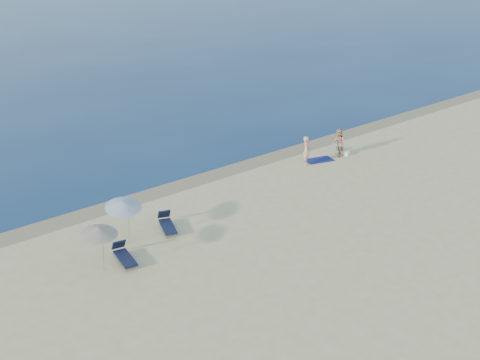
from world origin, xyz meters
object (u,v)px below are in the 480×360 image
at_px(person_left, 306,151).
at_px(umbrella_near, 123,205).
at_px(person_right, 338,143).
at_px(blue_cooler, 339,149).

xyz_separation_m(person_left, umbrella_near, (-12.88, -1.40, 0.89)).
distance_m(person_left, umbrella_near, 12.99).
height_order(person_right, umbrella_near, umbrella_near).
relative_size(person_left, person_right, 1.02).
xyz_separation_m(blue_cooler, umbrella_near, (-16.22, -1.74, 1.64)).
xyz_separation_m(person_right, umbrella_near, (-15.44, -1.18, 0.91)).
relative_size(person_left, umbrella_near, 0.84).
height_order(person_right, blue_cooler, person_right).
height_order(person_left, person_right, person_left).
bearing_deg(blue_cooler, umbrella_near, -175.57).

